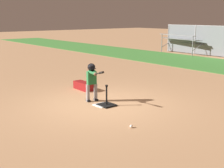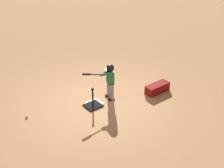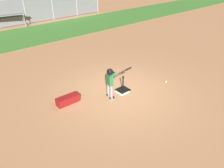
% 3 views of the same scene
% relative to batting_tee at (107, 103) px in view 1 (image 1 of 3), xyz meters
% --- Properties ---
extents(ground_plane, '(90.00, 90.00, 0.00)m').
position_rel_batting_tee_xyz_m(ground_plane, '(-0.18, -0.06, -0.07)').
color(ground_plane, '#AD7F56').
extents(home_plate, '(0.46, 0.46, 0.02)m').
position_rel_batting_tee_xyz_m(home_plate, '(-0.10, -0.08, -0.06)').
color(home_plate, white).
rests_on(home_plate, ground_plane).
extents(batting_tee, '(0.48, 0.43, 0.62)m').
position_rel_batting_tee_xyz_m(batting_tee, '(0.00, 0.00, 0.00)').
color(batting_tee, black).
rests_on(batting_tee, ground_plane).
extents(batter_child, '(0.99, 0.43, 1.17)m').
position_rel_batting_tee_xyz_m(batter_child, '(-0.66, -0.04, 0.67)').
color(batter_child, gray).
rests_on(batter_child, ground_plane).
extents(baseball, '(0.07, 0.07, 0.07)m').
position_rel_batting_tee_xyz_m(baseball, '(1.82, -0.71, -0.03)').
color(baseball, white).
rests_on(baseball, ground_plane).
extents(bleachers_left_center, '(3.49, 2.83, 1.34)m').
position_rel_batting_tee_xyz_m(bleachers_left_center, '(-6.88, 12.80, 0.59)').
color(bleachers_left_center, gray).
rests_on(bleachers_left_center, ground_plane).
extents(equipment_bag, '(0.85, 0.33, 0.28)m').
position_rel_batting_tee_xyz_m(equipment_bag, '(-2.12, 0.62, 0.07)').
color(equipment_bag, maroon).
rests_on(equipment_bag, ground_plane).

